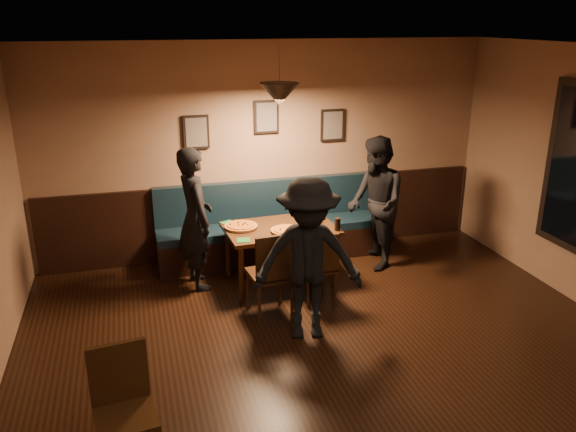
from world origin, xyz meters
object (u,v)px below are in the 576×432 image
(diner_left, at_px, (195,219))
(tabasco_bottle, at_px, (321,219))
(chair_near_right, at_px, (317,266))
(soda_glass, at_px, (337,224))
(chair_near_left, at_px, (270,272))
(diner_front, at_px, (308,259))
(booth_bench, at_px, (272,223))
(dining_table, at_px, (280,254))
(diner_right, at_px, (376,203))
(cafe_chair_far, at_px, (125,416))

(diner_left, relative_size, tabasco_bottle, 15.56)
(chair_near_right, bearing_deg, soda_glass, 36.73)
(chair_near_left, bearing_deg, diner_left, 120.02)
(diner_front, distance_m, tabasco_bottle, 1.42)
(chair_near_right, relative_size, soda_glass, 5.65)
(chair_near_right, bearing_deg, booth_bench, 93.60)
(booth_bench, bearing_deg, diner_left, -153.11)
(chair_near_left, height_order, soda_glass, chair_near_left)
(chair_near_right, distance_m, diner_front, 0.87)
(diner_left, height_order, tabasco_bottle, diner_left)
(diner_left, bearing_deg, tabasco_bottle, -104.89)
(diner_front, relative_size, soda_glass, 11.04)
(dining_table, height_order, diner_right, diner_right)
(dining_table, relative_size, chair_near_right, 1.54)
(booth_bench, height_order, tabasco_bottle, booth_bench)
(chair_near_left, height_order, diner_left, diner_left)
(cafe_chair_far, bearing_deg, booth_bench, -126.92)
(diner_right, height_order, cafe_chair_far, diner_right)
(booth_bench, distance_m, soda_glass, 1.14)
(dining_table, xyz_separation_m, diner_front, (-0.06, -1.30, 0.48))
(dining_table, height_order, diner_front, diner_front)
(dining_table, distance_m, tabasco_bottle, 0.65)
(diner_left, xyz_separation_m, diner_front, (0.91, -1.44, -0.02))
(chair_near_left, relative_size, soda_glass, 6.52)
(booth_bench, xyz_separation_m, dining_table, (-0.08, -0.68, -0.15))
(chair_near_left, relative_size, chair_near_right, 1.15)
(diner_left, xyz_separation_m, cafe_chair_far, (-0.85, -2.87, -0.38))
(chair_near_left, height_order, diner_front, diner_front)
(dining_table, bearing_deg, soda_glass, -28.72)
(booth_bench, height_order, diner_front, diner_front)
(cafe_chair_far, bearing_deg, dining_table, -131.54)
(soda_glass, bearing_deg, diner_left, 164.64)
(chair_near_right, height_order, diner_left, diner_left)
(diner_front, bearing_deg, chair_near_right, 76.34)
(dining_table, relative_size, soda_glass, 8.70)
(dining_table, height_order, cafe_chair_far, cafe_chair_far)
(diner_right, relative_size, diner_front, 1.02)
(chair_near_right, height_order, tabasco_bottle, chair_near_right)
(dining_table, bearing_deg, diner_front, -96.04)
(chair_near_right, bearing_deg, cafe_chair_far, -139.15)
(dining_table, distance_m, diner_front, 1.38)
(chair_near_left, xyz_separation_m, diner_front, (0.26, -0.53, 0.34))
(diner_left, distance_m, diner_right, 2.26)
(booth_bench, relative_size, dining_table, 2.31)
(chair_near_right, xyz_separation_m, diner_left, (-1.24, 0.75, 0.42))
(soda_glass, relative_size, tabasco_bottle, 1.38)
(tabasco_bottle, bearing_deg, cafe_chair_far, -130.75)
(diner_front, bearing_deg, cafe_chair_far, -129.59)
(chair_near_left, xyz_separation_m, soda_glass, (0.94, 0.47, 0.28))
(diner_left, xyz_separation_m, soda_glass, (1.59, -0.44, -0.07))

